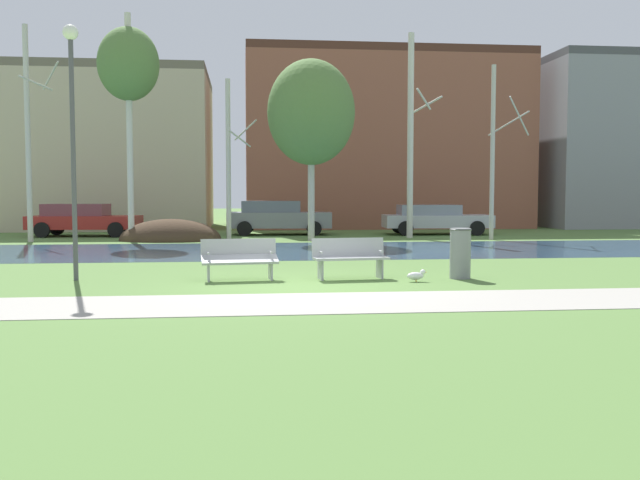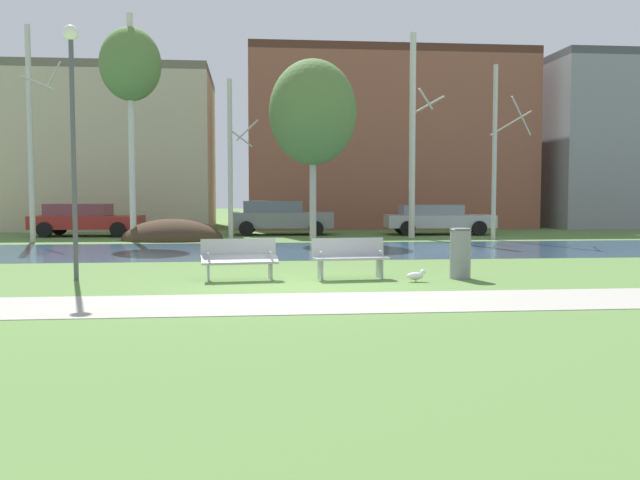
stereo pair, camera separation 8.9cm
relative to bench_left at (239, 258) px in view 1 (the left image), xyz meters
name	(u,v)px [view 1 (the left image)]	position (x,y,z in m)	size (l,w,h in m)	color
ground_plane	(277,248)	(1.19, 8.72, -0.47)	(120.00, 120.00, 0.00)	#517538
paved_path_strip	(310,303)	(1.19, -3.27, -0.47)	(60.00, 2.27, 0.01)	#9E998E
river_band	(278,250)	(1.19, 7.57, -0.47)	(80.00, 6.90, 0.01)	#33516B
soil_mound	(171,240)	(-2.74, 12.84, -0.47)	(3.93, 2.58, 1.67)	#423021
bench_left	(239,258)	(0.00, 0.00, 0.00)	(1.65, 0.72, 0.87)	#9EA0A3
bench_right	(350,257)	(2.36, 0.00, 0.00)	(1.65, 0.72, 0.87)	#9EA0A3
trash_bin	(460,253)	(4.74, -0.21, 0.09)	(0.47, 0.47, 1.09)	gray
seagull	(416,275)	(3.66, -0.67, -0.34)	(0.43, 0.16, 0.26)	white
streetlamp	(72,111)	(-3.44, 0.34, 3.08)	(0.32, 0.32, 5.32)	#4C4C51
birch_far_left	(29,132)	(-7.89, 12.61, 3.66)	(1.33, 2.16, 8.08)	beige
birch_left	(128,66)	(-4.17, 12.48, 6.13)	(2.29, 2.29, 8.56)	beige
birch_center_left	(229,159)	(-0.45, 12.72, 2.70)	(1.21, 1.98, 6.23)	beige
birch_center	(311,113)	(2.68, 12.01, 4.42)	(3.34, 3.34, 6.92)	#BCB7A8
birch_center_right	(411,135)	(6.92, 13.44, 3.74)	(1.41, 2.11, 8.31)	beige
birch_right	(494,150)	(9.89, 11.95, 3.03)	(1.50, 2.80, 6.83)	#BCB7A8
parked_van_nearest_red	(83,219)	(-6.73, 15.90, 0.27)	(4.66, 2.29, 1.38)	maroon
parked_sedan_second_grey	(278,217)	(1.58, 16.09, 0.32)	(4.63, 2.27, 1.50)	slate
parked_hatch_third_silver	(435,218)	(8.52, 15.52, 0.25)	(4.82, 2.35, 1.32)	#B2B5BC
building_beige_block	(104,151)	(-7.22, 23.32, 3.56)	(11.02, 8.53, 8.07)	#BCAD8E
building_brick_low	(383,141)	(7.67, 22.90, 4.16)	(14.84, 6.36, 9.27)	brown
building_grey_warehouse	(626,145)	(21.60, 22.96, 4.08)	(11.03, 8.49, 9.11)	gray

